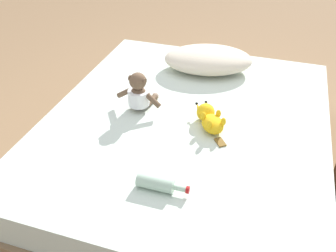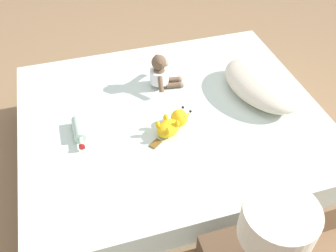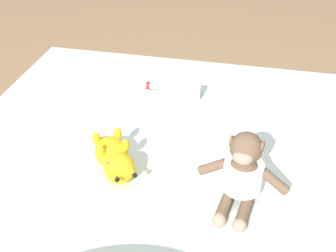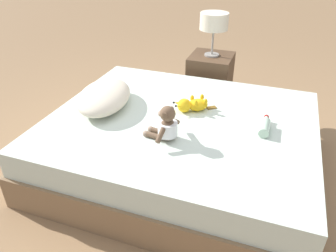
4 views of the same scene
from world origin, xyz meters
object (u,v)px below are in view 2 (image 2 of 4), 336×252
glass_bottle (79,130)px  bedside_lamp (278,224)px  plush_yellow_creature (173,123)px  pillow (261,85)px  plush_monkey (161,74)px  bed (172,138)px

glass_bottle → bedside_lamp: size_ratio=0.59×
plush_yellow_creature → bedside_lamp: (0.94, 0.08, 0.37)m
pillow → glass_bottle: bearing=-88.2°
pillow → plush_yellow_creature: (0.15, -0.63, -0.03)m
plush_monkey → plush_yellow_creature: plush_monkey is taller
bedside_lamp → glass_bottle: bearing=-150.2°
bed → bedside_lamp: bearing=2.3°
plush_yellow_creature → pillow: bearing=103.5°
plush_yellow_creature → bed: bearing=165.2°
pillow → plush_monkey: bearing=-114.5°
plush_yellow_creature → bedside_lamp: bearing=4.8°
pillow → plush_yellow_creature: 0.65m
bedside_lamp → pillow: bearing=153.2°
bed → pillow: size_ratio=2.84×
plush_yellow_creature → bedside_lamp: size_ratio=0.76×
glass_bottle → pillow: bearing=91.8°
plush_yellow_creature → glass_bottle: bearing=-102.3°
bed → plush_monkey: plush_monkey is taller
plush_monkey → glass_bottle: plush_monkey is taller
pillow → bedside_lamp: bearing=-26.8°
plush_yellow_creature → glass_bottle: (-0.12, -0.53, -0.01)m
bedside_lamp → bed: bearing=-177.7°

